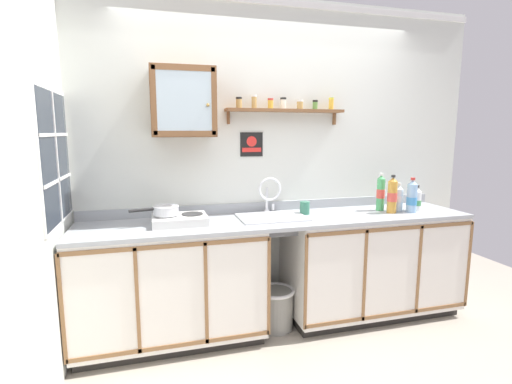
% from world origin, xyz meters
% --- Properties ---
extents(floor, '(6.19, 6.19, 0.00)m').
position_xyz_m(floor, '(0.00, 0.00, 0.00)').
color(floor, '#9E9384').
rests_on(floor, ground).
extents(back_wall, '(3.79, 0.07, 2.68)m').
position_xyz_m(back_wall, '(0.00, 0.66, 1.35)').
color(back_wall, silver).
rests_on(back_wall, ground).
extents(side_wall_left, '(0.05, 3.44, 2.68)m').
position_xyz_m(side_wall_left, '(-1.62, -0.28, 1.34)').
color(side_wall_left, silver).
rests_on(side_wall_left, ground).
extents(lower_cabinet_run, '(1.40, 0.61, 0.89)m').
position_xyz_m(lower_cabinet_run, '(-0.89, 0.34, 0.45)').
color(lower_cabinet_run, black).
rests_on(lower_cabinet_run, ground).
extents(lower_cabinet_run_right, '(1.52, 0.61, 0.89)m').
position_xyz_m(lower_cabinet_run_right, '(0.83, 0.34, 0.45)').
color(lower_cabinet_run_right, black).
rests_on(lower_cabinet_run_right, ground).
extents(countertop, '(3.15, 0.64, 0.03)m').
position_xyz_m(countertop, '(0.00, 0.34, 0.90)').
color(countertop, '#9EA3A8').
rests_on(countertop, lower_cabinet_run).
extents(backsplash, '(3.15, 0.02, 0.08)m').
position_xyz_m(backsplash, '(0.00, 0.63, 0.96)').
color(backsplash, '#9EA3A8').
rests_on(backsplash, countertop).
extents(sink, '(0.53, 0.43, 0.43)m').
position_xyz_m(sink, '(-0.07, 0.38, 0.91)').
color(sink, silver).
rests_on(sink, countertop).
extents(hot_plate_stove, '(0.40, 0.31, 0.07)m').
position_xyz_m(hot_plate_stove, '(-0.80, 0.35, 0.95)').
color(hot_plate_stove, silver).
rests_on(hot_plate_stove, countertop).
extents(saucepan, '(0.36, 0.19, 0.07)m').
position_xyz_m(saucepan, '(-0.91, 0.37, 1.03)').
color(saucepan, silver).
rests_on(saucepan, hot_plate_stove).
extents(bottle_water_clear_0, '(0.08, 0.08, 0.25)m').
position_xyz_m(bottle_water_clear_0, '(1.06, 0.33, 1.03)').
color(bottle_water_clear_0, silver).
rests_on(bottle_water_clear_0, countertop).
extents(bottle_opaque_white_1, '(0.08, 0.08, 0.22)m').
position_xyz_m(bottle_opaque_white_1, '(1.23, 0.30, 1.02)').
color(bottle_opaque_white_1, white).
rests_on(bottle_opaque_white_1, countertop).
extents(bottle_water_blue_2, '(0.09, 0.09, 0.30)m').
position_xyz_m(bottle_water_blue_2, '(1.14, 0.25, 1.05)').
color(bottle_water_blue_2, '#8CB7E0').
rests_on(bottle_water_blue_2, countertop).
extents(bottle_soda_green_3, '(0.07, 0.07, 0.33)m').
position_xyz_m(bottle_soda_green_3, '(0.93, 0.39, 1.07)').
color(bottle_soda_green_3, '#4CB266').
rests_on(bottle_soda_green_3, countertop).
extents(bottle_juice_amber_4, '(0.08, 0.08, 0.32)m').
position_xyz_m(bottle_juice_amber_4, '(0.96, 0.27, 1.07)').
color(bottle_juice_amber_4, gold).
rests_on(bottle_juice_amber_4, countertop).
extents(mug, '(0.10, 0.11, 0.11)m').
position_xyz_m(mug, '(0.23, 0.42, 0.97)').
color(mug, '#337259').
rests_on(mug, countertop).
extents(wall_cabinet, '(0.47, 0.35, 0.51)m').
position_xyz_m(wall_cabinet, '(-0.75, 0.48, 1.82)').
color(wall_cabinet, brown).
extents(spice_shelf, '(1.01, 0.14, 0.23)m').
position_xyz_m(spice_shelf, '(0.10, 0.57, 1.79)').
color(spice_shelf, brown).
extents(warning_sign, '(0.19, 0.01, 0.20)m').
position_xyz_m(warning_sign, '(-0.17, 0.63, 1.49)').
color(warning_sign, black).
extents(window, '(0.03, 0.77, 0.88)m').
position_xyz_m(window, '(-1.59, 0.24, 1.44)').
color(window, '#262D38').
extents(trash_bin, '(0.31, 0.31, 0.34)m').
position_xyz_m(trash_bin, '(-0.06, 0.30, 0.18)').
color(trash_bin, gray).
rests_on(trash_bin, ground).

